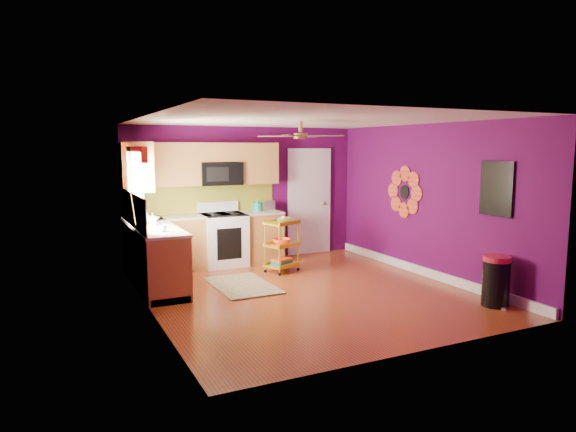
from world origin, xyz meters
TOP-DOWN VIEW (x-y plane):
  - ground at (0.00, 0.00)m, footprint 5.00×5.00m
  - room_envelope at (0.03, 0.00)m, footprint 4.54×5.04m
  - lower_cabinets at (-1.35, 1.82)m, footprint 2.81×2.31m
  - electric_range at (-0.55, 2.17)m, footprint 0.76×0.66m
  - upper_cabinetry at (-1.24, 2.17)m, footprint 2.80×2.30m
  - left_window at (-2.22, 1.05)m, footprint 0.08×1.35m
  - panel_door at (1.35, 2.47)m, footprint 0.95×0.11m
  - right_wall_art at (2.23, -0.34)m, footprint 0.04×2.74m
  - ceiling_fan at (0.00, 0.20)m, footprint 1.01×1.01m
  - shag_rug at (-0.74, 0.69)m, footprint 0.84×1.37m
  - rolling_cart at (0.20, 1.28)m, footprint 0.64×0.56m
  - trash_can at (1.97, -1.70)m, footprint 0.45×0.45m
  - teal_kettle at (0.16, 2.26)m, footprint 0.18×0.18m
  - toaster at (0.40, 2.32)m, footprint 0.22×0.15m
  - soap_bottle_a at (-1.97, 1.23)m, footprint 0.09×0.09m
  - soap_bottle_b at (-1.98, 1.62)m, footprint 0.14×0.14m
  - counter_dish at (-1.89, 1.79)m, footprint 0.27×0.27m
  - counter_cup at (-1.95, 0.65)m, footprint 0.12×0.12m

SIDE VIEW (x-z plane):
  - ground at x=0.00m, z-range 0.00..0.00m
  - shag_rug at x=-0.74m, z-range 0.00..0.02m
  - trash_can at x=1.97m, z-range 0.00..0.68m
  - lower_cabinets at x=-1.35m, z-range -0.04..0.90m
  - electric_range at x=-0.55m, z-range -0.08..1.05m
  - rolling_cart at x=0.20m, z-range 0.01..0.98m
  - counter_dish at x=-1.89m, z-range 0.94..1.01m
  - counter_cup at x=-1.95m, z-range 0.94..1.03m
  - teal_kettle at x=0.16m, z-range 0.92..1.13m
  - panel_door at x=1.35m, z-range -0.05..2.10m
  - toaster at x=0.40m, z-range 0.94..1.12m
  - soap_bottle_b at x=-1.98m, z-range 0.94..1.12m
  - soap_bottle_a at x=-1.97m, z-range 0.94..1.13m
  - right_wall_art at x=2.23m, z-range 0.92..1.96m
  - room_envelope at x=0.03m, z-range 0.37..2.89m
  - left_window at x=-2.22m, z-range 1.20..2.28m
  - upper_cabinetry at x=-1.24m, z-range 1.17..2.43m
  - ceiling_fan at x=0.00m, z-range 2.16..2.42m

